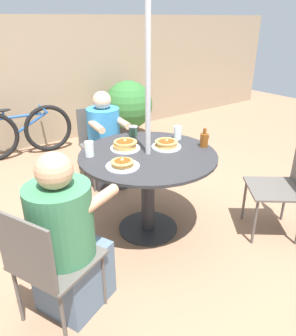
% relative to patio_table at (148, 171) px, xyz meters
% --- Properties ---
extents(ground_plane, '(12.00, 12.00, 0.00)m').
position_rel_patio_table_xyz_m(ground_plane, '(0.00, 0.00, -0.58)').
color(ground_plane, '#8C664C').
extents(back_fence, '(10.00, 0.06, 1.81)m').
position_rel_patio_table_xyz_m(back_fence, '(0.00, 2.75, 0.32)').
color(back_fence, gray).
rests_on(back_fence, ground).
extents(patio_table, '(1.15, 1.15, 0.74)m').
position_rel_patio_table_xyz_m(patio_table, '(0.00, 0.00, 0.00)').
color(patio_table, '#28282B').
rests_on(patio_table, ground).
extents(umbrella_pole, '(0.04, 0.04, 2.15)m').
position_rel_patio_table_xyz_m(umbrella_pole, '(0.00, 0.00, 0.49)').
color(umbrella_pole, '#ADADB2').
rests_on(umbrella_pole, ground).
extents(patio_chair_north, '(0.50, 0.50, 0.84)m').
position_rel_patio_table_xyz_m(patio_chair_north, '(0.17, 1.16, -0.09)').
color(patio_chair_north, '#514C47').
rests_on(patio_chair_north, ground).
extents(diner_north, '(0.41, 0.54, 1.07)m').
position_rel_patio_table_xyz_m(diner_north, '(0.14, 0.99, -0.10)').
color(diner_north, '#3D3D42').
rests_on(diner_north, ground).
extents(patio_chair_east, '(0.58, 0.58, 0.84)m').
position_rel_patio_table_xyz_m(patio_chair_east, '(-1.07, -0.47, -0.09)').
color(patio_chair_east, '#514C47').
rests_on(patio_chair_east, ground).
extents(diner_east, '(0.59, 0.53, 1.11)m').
position_rel_patio_table_xyz_m(diner_east, '(-0.91, -0.40, -0.09)').
color(diner_east, slate).
rests_on(diner_east, ground).
extents(patio_chair_south, '(0.62, 0.62, 0.84)m').
position_rel_patio_table_xyz_m(patio_chair_south, '(0.92, -0.73, -0.09)').
color(patio_chair_south, '#514C47').
rests_on(patio_chair_south, ground).
extents(pancake_plate_a, '(0.25, 0.25, 0.07)m').
position_rel_patio_table_xyz_m(pancake_plate_a, '(0.21, 0.02, 0.19)').
color(pancake_plate_a, white).
rests_on(pancake_plate_a, patio_table).
extents(pancake_plate_b, '(0.25, 0.25, 0.08)m').
position_rel_patio_table_xyz_m(pancake_plate_b, '(-0.10, 0.20, 0.19)').
color(pancake_plate_b, white).
rests_on(pancake_plate_b, patio_table).
extents(pancake_plate_c, '(0.25, 0.25, 0.06)m').
position_rel_patio_table_xyz_m(pancake_plate_c, '(-0.31, -0.10, 0.18)').
color(pancake_plate_c, white).
rests_on(pancake_plate_c, patio_table).
extents(syrup_bottle, '(0.10, 0.07, 0.17)m').
position_rel_patio_table_xyz_m(syrup_bottle, '(0.49, -0.16, 0.22)').
color(syrup_bottle, brown).
rests_on(syrup_bottle, patio_table).
extents(coffee_cup, '(0.08, 0.08, 0.09)m').
position_rel_patio_table_xyz_m(coffee_cup, '(0.15, 0.44, 0.21)').
color(coffee_cup, '#33513D').
rests_on(coffee_cup, patio_table).
extents(drinking_glass_a, '(0.07, 0.07, 0.12)m').
position_rel_patio_table_xyz_m(drinking_glass_a, '(-0.41, 0.24, 0.22)').
color(drinking_glass_a, silver).
rests_on(drinking_glass_a, patio_table).
extents(drinking_glass_b, '(0.07, 0.07, 0.12)m').
position_rel_patio_table_xyz_m(drinking_glass_b, '(0.43, 0.13, 0.22)').
color(drinking_glass_b, silver).
rests_on(drinking_glass_b, patio_table).
extents(bicycle, '(1.40, 0.44, 0.69)m').
position_rel_patio_table_xyz_m(bicycle, '(-0.35, 2.43, -0.24)').
color(bicycle, black).
rests_on(bicycle, ground).
extents(potted_shrub, '(0.74, 0.74, 0.90)m').
position_rel_patio_table_xyz_m(potted_shrub, '(1.25, 2.21, -0.07)').
color(potted_shrub, '#3D3D3F').
rests_on(potted_shrub, ground).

